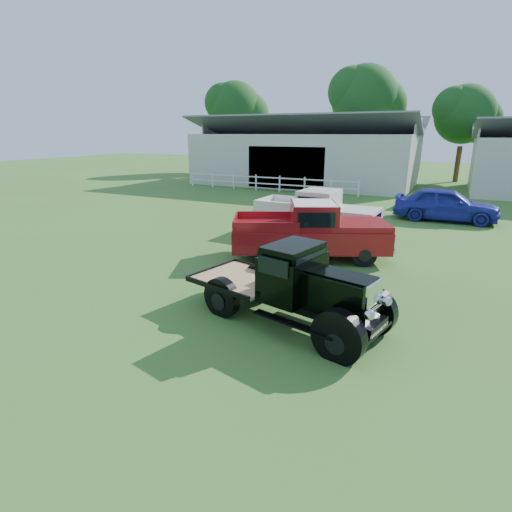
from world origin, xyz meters
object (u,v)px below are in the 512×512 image
at_px(white_pickup, 316,214).
at_px(vintage_flatbed, 289,283).
at_px(red_pickup, 310,230).
at_px(misc_car_blue, 446,204).

bearing_deg(white_pickup, vintage_flatbed, -73.73).
bearing_deg(white_pickup, red_pickup, -73.52).
relative_size(vintage_flatbed, white_pickup, 0.90).
bearing_deg(vintage_flatbed, red_pickup, 117.07).
xyz_separation_m(vintage_flatbed, misc_car_blue, (2.94, 14.17, -0.12)).
bearing_deg(vintage_flatbed, white_pickup, 117.20).
relative_size(red_pickup, white_pickup, 1.04).
bearing_deg(misc_car_blue, red_pickup, 154.59).
height_order(vintage_flatbed, white_pickup, white_pickup).
bearing_deg(red_pickup, vintage_flatbed, -101.11).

